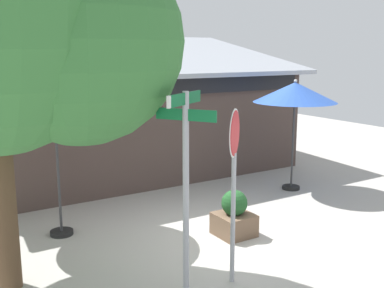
{
  "coord_description": "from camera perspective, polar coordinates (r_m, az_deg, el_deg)",
  "views": [
    {
      "loc": [
        -4.7,
        -6.73,
        3.47
      ],
      "look_at": [
        0.22,
        1.2,
        1.6
      ],
      "focal_mm": 43.51,
      "sensor_mm": 36.0,
      "label": 1
    }
  ],
  "objects": [
    {
      "name": "street_sign_post",
      "position": [
        6.46,
        -0.78,
        -3.48
      ],
      "size": [
        0.83,
        0.78,
        2.94
      ],
      "color": "#A8AAB2",
      "rests_on": "ground"
    },
    {
      "name": "patio_umbrella_royal_blue_center",
      "position": [
        11.76,
        12.52,
        6.11
      ],
      "size": [
        2.06,
        2.06,
        2.79
      ],
      "color": "black",
      "rests_on": "ground"
    },
    {
      "name": "cafe_building",
      "position": [
        13.82,
        -8.42,
        3.35
      ],
      "size": [
        9.72,
        5.55,
        3.97
      ],
      "color": "#473833",
      "rests_on": "ground"
    },
    {
      "name": "ground_plane",
      "position": [
        8.93,
        2.95,
        -11.9
      ],
      "size": [
        28.0,
        28.0,
        0.1
      ],
      "primitive_type": "cube",
      "color": "#ADA8A0"
    },
    {
      "name": "stop_sign",
      "position": [
        6.82,
        5.16,
        -2.62
      ],
      "size": [
        0.54,
        0.49,
        2.67
      ],
      "color": "#A8AAB2",
      "rests_on": "ground"
    },
    {
      "name": "patio_umbrella_ivory_left",
      "position": [
        8.86,
        -16.5,
        4.04
      ],
      "size": [
        2.52,
        2.52,
        2.71
      ],
      "color": "black",
      "rests_on": "ground"
    },
    {
      "name": "sidewalk_planter",
      "position": [
        9.0,
        5.19,
        -8.8
      ],
      "size": [
        0.68,
        0.68,
        0.89
      ],
      "color": "brown",
      "rests_on": "ground"
    },
    {
      "name": "shade_tree",
      "position": [
        6.89,
        -20.83,
        13.93
      ],
      "size": [
        4.47,
        3.89,
        5.94
      ],
      "color": "brown",
      "rests_on": "ground"
    }
  ]
}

